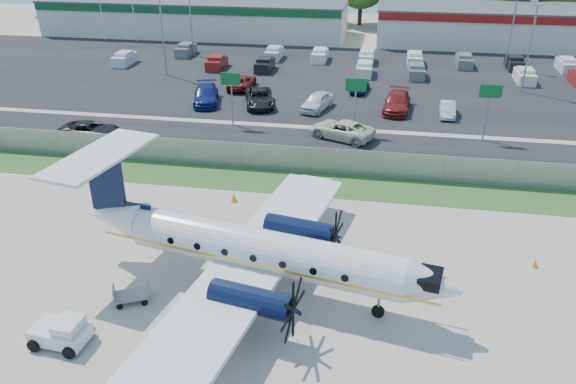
# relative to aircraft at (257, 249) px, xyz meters

# --- Properties ---
(ground) EXTENTS (170.00, 170.00, 0.00)m
(ground) POSITION_rel_aircraft_xyz_m (0.45, 0.78, -2.44)
(ground) COLOR #B0A295
(ground) RESTS_ON ground
(grass_verge) EXTENTS (170.00, 4.00, 0.02)m
(grass_verge) POSITION_rel_aircraft_xyz_m (0.45, 12.78, -2.43)
(grass_verge) COLOR #2D561E
(grass_verge) RESTS_ON ground
(access_road) EXTENTS (170.00, 8.00, 0.02)m
(access_road) POSITION_rel_aircraft_xyz_m (0.45, 19.78, -2.43)
(access_road) COLOR black
(access_road) RESTS_ON ground
(parking_lot) EXTENTS (170.00, 32.00, 0.02)m
(parking_lot) POSITION_rel_aircraft_xyz_m (0.45, 40.78, -2.43)
(parking_lot) COLOR black
(parking_lot) RESTS_ON ground
(perimeter_fence) EXTENTS (120.00, 0.06, 1.99)m
(perimeter_fence) POSITION_rel_aircraft_xyz_m (0.45, 14.78, -1.44)
(perimeter_fence) COLOR gray
(perimeter_fence) RESTS_ON ground
(building_west) EXTENTS (46.40, 12.40, 5.24)m
(building_west) POSITION_rel_aircraft_xyz_m (-23.55, 62.76, 0.19)
(building_west) COLOR silver
(building_west) RESTS_ON ground
(building_east) EXTENTS (44.40, 12.40, 5.24)m
(building_east) POSITION_rel_aircraft_xyz_m (26.45, 62.76, 0.19)
(building_east) COLOR silver
(building_east) RESTS_ON ground
(sign_left) EXTENTS (1.80, 0.26, 5.00)m
(sign_left) POSITION_rel_aircraft_xyz_m (-7.55, 23.69, 1.17)
(sign_left) COLOR gray
(sign_left) RESTS_ON ground
(sign_mid) EXTENTS (1.80, 0.26, 5.00)m
(sign_mid) POSITION_rel_aircraft_xyz_m (3.45, 23.69, 1.17)
(sign_mid) COLOR gray
(sign_mid) RESTS_ON ground
(sign_right) EXTENTS (1.80, 0.26, 5.00)m
(sign_right) POSITION_rel_aircraft_xyz_m (14.45, 23.69, 1.17)
(sign_right) COLOR gray
(sign_right) RESTS_ON ground
(flagpole_west) EXTENTS (1.06, 0.12, 10.00)m
(flagpole_west) POSITION_rel_aircraft_xyz_m (-35.47, 55.78, 3.20)
(flagpole_west) COLOR silver
(flagpole_west) RESTS_ON ground
(flagpole_east) EXTENTS (1.06, 0.12, 10.00)m
(flagpole_east) POSITION_rel_aircraft_xyz_m (-30.47, 55.78, 3.20)
(flagpole_east) COLOR silver
(flagpole_east) RESTS_ON ground
(light_pole_nw) EXTENTS (0.90, 0.35, 9.09)m
(light_pole_nw) POSITION_rel_aircraft_xyz_m (-19.55, 38.78, 2.79)
(light_pole_nw) COLOR gray
(light_pole_nw) RESTS_ON ground
(light_pole_ne) EXTENTS (0.90, 0.35, 9.09)m
(light_pole_ne) POSITION_rel_aircraft_xyz_m (20.45, 38.78, 2.79)
(light_pole_ne) COLOR gray
(light_pole_ne) RESTS_ON ground
(light_pole_sw) EXTENTS (0.90, 0.35, 9.09)m
(light_pole_sw) POSITION_rel_aircraft_xyz_m (-19.55, 48.78, 2.79)
(light_pole_sw) COLOR gray
(light_pole_sw) RESTS_ON ground
(light_pole_se) EXTENTS (0.90, 0.35, 9.09)m
(light_pole_se) POSITION_rel_aircraft_xyz_m (20.45, 48.78, 2.79)
(light_pole_se) COLOR gray
(light_pole_se) RESTS_ON ground
(tree_line) EXTENTS (112.00, 6.00, 14.00)m
(tree_line) POSITION_rel_aircraft_xyz_m (0.45, 74.78, -2.44)
(tree_line) COLOR #295D1B
(tree_line) RESTS_ON ground
(aircraft) EXTENTS (20.68, 20.28, 6.31)m
(aircraft) POSITION_rel_aircraft_xyz_m (0.00, 0.00, 0.00)
(aircraft) COLOR silver
(aircraft) RESTS_ON ground
(pushback_tug) EXTENTS (2.60, 1.96, 1.34)m
(pushback_tug) POSITION_rel_aircraft_xyz_m (-7.81, -5.48, -1.80)
(pushback_tug) COLOR silver
(pushback_tug) RESTS_ON ground
(baggage_cart_near) EXTENTS (2.01, 1.66, 0.91)m
(baggage_cart_near) POSITION_rel_aircraft_xyz_m (-6.02, -2.10, -2.02)
(baggage_cart_near) COLOR gray
(baggage_cart_near) RESTS_ON ground
(cone_nose) EXTENTS (0.33, 0.33, 0.47)m
(cone_nose) POSITION_rel_aircraft_xyz_m (14.69, 4.51, -2.22)
(cone_nose) COLOR orange
(cone_nose) RESTS_ON ground
(cone_starboard_wing) EXTENTS (0.43, 0.43, 0.61)m
(cone_starboard_wing) POSITION_rel_aircraft_xyz_m (-3.67, 9.23, -2.15)
(cone_starboard_wing) COLOR orange
(cone_starboard_wing) RESTS_ON ground
(road_car_west) EXTENTS (5.39, 2.52, 1.49)m
(road_car_west) POSITION_rel_aircraft_xyz_m (-18.61, 18.36, -2.44)
(road_car_west) COLOR black
(road_car_west) RESTS_ON ground
(road_car_mid) EXTENTS (6.22, 4.61, 1.57)m
(road_car_mid) POSITION_rel_aircraft_xyz_m (2.49, 22.11, -2.44)
(road_car_mid) COLOR beige
(road_car_mid) RESTS_ON ground
(parked_car_a) EXTENTS (3.77, 6.27, 1.70)m
(parked_car_a) POSITION_rel_aircraft_xyz_m (-11.81, 29.47, -2.44)
(parked_car_a) COLOR navy
(parked_car_a) RESTS_ON ground
(parked_car_b) EXTENTS (4.14, 6.31, 1.61)m
(parked_car_b) POSITION_rel_aircraft_xyz_m (-6.30, 29.56, -2.44)
(parked_car_b) COLOR black
(parked_car_b) RESTS_ON ground
(parked_car_c) EXTENTS (3.23, 5.17, 1.64)m
(parked_car_c) POSITION_rel_aircraft_xyz_m (-0.53, 29.34, -2.44)
(parked_car_c) COLOR silver
(parked_car_c) RESTS_ON ground
(parked_car_d) EXTENTS (2.91, 6.07, 1.71)m
(parked_car_d) POSITION_rel_aircraft_xyz_m (7.19, 30.28, -2.44)
(parked_car_d) COLOR maroon
(parked_car_d) RESTS_ON ground
(parked_car_e) EXTENTS (1.58, 4.02, 1.30)m
(parked_car_e) POSITION_rel_aircraft_xyz_m (11.94, 29.55, -2.44)
(parked_car_e) COLOR silver
(parked_car_e) RESTS_ON ground
(parked_car_f) EXTENTS (2.52, 5.31, 1.47)m
(parked_car_f) POSITION_rel_aircraft_xyz_m (-9.49, 35.15, -2.44)
(parked_car_f) COLOR maroon
(parked_car_f) RESTS_ON ground
(parked_car_g) EXTENTS (2.23, 4.25, 1.38)m
(parked_car_g) POSITION_rel_aircraft_xyz_m (3.28, 35.97, -2.44)
(parked_car_g) COLOR navy
(parked_car_g) RESTS_ON ground
(far_parking_rows) EXTENTS (56.00, 10.00, 1.60)m
(far_parking_rows) POSITION_rel_aircraft_xyz_m (0.45, 45.78, -2.44)
(far_parking_rows) COLOR gray
(far_parking_rows) RESTS_ON ground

